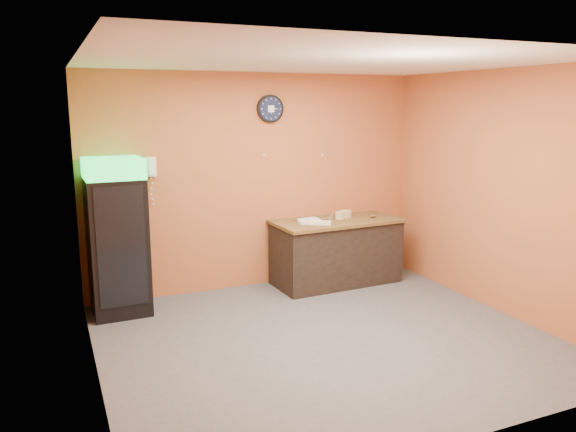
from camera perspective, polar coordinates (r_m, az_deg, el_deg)
floor at (r=5.99m, az=3.86°, el=-12.34°), size 4.50×4.50×0.00m
back_wall at (r=7.39m, az=-3.12°, el=3.50°), size 4.50×0.02×2.80m
left_wall at (r=4.98m, az=-19.61°, el=-0.96°), size 0.02×4.00×2.80m
right_wall at (r=6.90m, az=20.88°, el=2.22°), size 0.02×4.00×2.80m
ceiling at (r=5.51m, az=4.26°, el=15.43°), size 4.50×4.00×0.02m
beverage_cooler at (r=6.69m, az=-16.92°, el=-2.30°), size 0.65×0.66×1.81m
prep_counter at (r=7.65m, az=4.91°, el=-3.75°), size 1.71×0.82×0.84m
wall_clock at (r=7.36m, az=-1.81°, el=10.83°), size 0.36×0.06×0.36m
wall_phone at (r=6.95m, az=-13.79°, el=4.88°), size 0.13×0.11×0.24m
butcher_paper at (r=7.55m, az=4.96°, el=-0.53°), size 1.75×0.90×0.04m
sub_roll_stack at (r=7.63m, az=5.65°, el=0.14°), size 0.26×0.18×0.10m
wrapped_sandwich_left at (r=7.30m, az=2.20°, el=-0.57°), size 0.30×0.13×0.04m
wrapped_sandwich_mid at (r=7.24m, az=3.26°, el=-0.69°), size 0.31×0.24×0.04m
wrapped_sandwich_right at (r=7.43m, az=2.03°, el=-0.37°), size 0.28×0.14×0.04m
kitchen_tool at (r=7.59m, az=4.39°, el=-0.08°), size 0.06×0.06×0.06m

